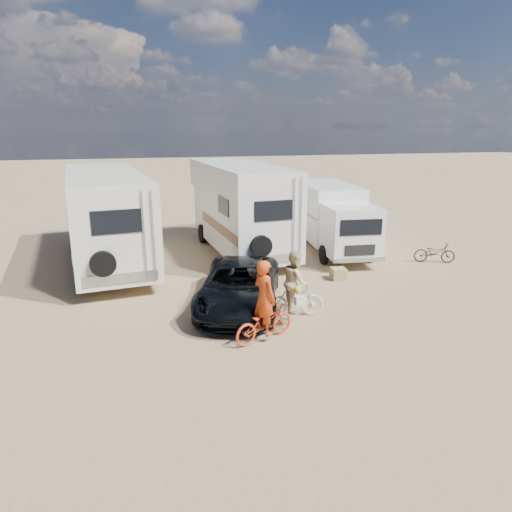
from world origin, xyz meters
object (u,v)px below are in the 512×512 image
object	(u,v)px
rv_left	(107,219)
bike_man	(264,323)
box_truck	(333,219)
bike_parked	(434,252)
crate	(338,274)
rider_woman	(295,287)
rider_man	(264,304)
rv_main	(240,210)
cooler	(224,269)
dark_suv	(240,286)
bike_woman	(295,300)

from	to	relation	value
rv_left	bike_man	distance (m)	9.01
box_truck	bike_man	distance (m)	9.23
bike_parked	crate	size ratio (longest dim) A/B	3.12
rv_left	box_truck	xyz separation A→B (m)	(9.18, -0.42, -0.39)
rider_woman	rider_man	bearing A→B (deg)	144.78
rv_main	rider_man	bearing A→B (deg)	-103.44
rider_woman	cooler	distance (m)	4.37
box_truck	rv_left	bearing A→B (deg)	-176.61
bike_parked	cooler	bearing A→B (deg)	109.15
bike_man	bike_parked	xyz separation A→B (m)	(8.35, 4.81, -0.05)
cooler	rider_woman	bearing A→B (deg)	-73.98
rv_left	crate	xyz separation A→B (m)	(7.80, -4.10, -1.58)
cooler	crate	xyz separation A→B (m)	(3.78, -1.47, -0.02)
rider_man	cooler	size ratio (longest dim) A/B	3.47
rv_left	rider_woman	bearing A→B (deg)	-59.05
rv_main	cooler	world-z (taller)	rv_main
rv_left	crate	bearing A→B (deg)	-34.35
rider_woman	rv_left	bearing A→B (deg)	48.21
dark_suv	cooler	world-z (taller)	dark_suv
rv_main	crate	bearing A→B (deg)	-64.30
rv_main	box_truck	distance (m)	3.98
rv_main	rv_left	bearing A→B (deg)	178.25
rv_main	bike_woman	world-z (taller)	rv_main
rider_man	cooler	bearing A→B (deg)	-23.79
rider_woman	bike_woman	bearing A→B (deg)	-79.37
rv_left	crate	world-z (taller)	rv_left
rider_man	bike_parked	world-z (taller)	rider_man
rv_main	box_truck	xyz separation A→B (m)	(3.89, -0.66, -0.47)
bike_man	bike_woman	xyz separation A→B (m)	(1.24, 1.20, 0.03)
box_truck	rider_man	bearing A→B (deg)	-118.54
dark_suv	rv_left	bearing A→B (deg)	142.98
dark_suv	rider_woman	size ratio (longest dim) A/B	2.77
rider_man	rider_woman	distance (m)	1.73
rv_left	bike_woman	xyz separation A→B (m)	(5.22, -6.78, -1.28)
dark_suv	bike_parked	distance (m)	8.83
cooler	rider_man	bearing A→B (deg)	-90.52
rider_woman	bike_parked	distance (m)	7.99
bike_man	rider_man	xyz separation A→B (m)	(0.00, 0.00, 0.49)
rv_left	rider_woman	xyz separation A→B (m)	(5.22, -6.78, -0.90)
rv_main	cooler	distance (m)	3.54
bike_man	rider_woman	size ratio (longest dim) A/B	1.01
rv_main	bike_parked	bearing A→B (deg)	-30.21
rider_man	rv_left	bearing A→B (deg)	3.18
bike_man	cooler	size ratio (longest dim) A/B	3.21
rider_man	bike_parked	distance (m)	9.66
rv_left	crate	distance (m)	8.95
rider_man	crate	world-z (taller)	rider_man
bike_woman	bike_parked	bearing A→B (deg)	-52.46
bike_woman	rider_woman	xyz separation A→B (m)	(-0.00, 0.00, 0.38)
rv_left	dark_suv	bearing A→B (deg)	-62.42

